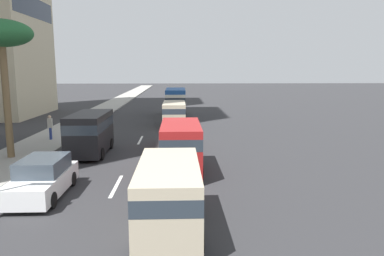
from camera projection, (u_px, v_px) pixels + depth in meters
ground_plane at (148, 126)px, 34.00m from camera, size 198.00×198.00×0.00m
sidewalk_right at (74, 126)px, 33.73m from camera, size 162.00×3.56×0.15m
lane_stripe_mid at (116, 186)px, 16.67m from camera, size 3.20×0.16×0.01m
lane_stripe_far at (140, 140)px, 27.36m from camera, size 3.20×0.16×0.01m
minibus_lead at (176, 101)px, 41.44m from camera, size 6.24×2.32×3.05m
car_second at (178, 135)px, 25.01m from camera, size 4.63×1.93×1.63m
car_third at (43, 178)px, 15.29m from camera, size 4.42×1.89×1.61m
van_fourth at (181, 145)px, 18.71m from camera, size 4.79×2.12×2.54m
van_fifth at (90, 131)px, 22.66m from camera, size 5.01×2.15×2.59m
van_sixth at (174, 112)px, 33.90m from camera, size 5.34×2.17×2.21m
van_seventh at (169, 193)px, 11.86m from camera, size 4.83×2.11×2.28m
pedestrian_near_lamp at (50, 126)px, 26.73m from camera, size 0.30×0.32×1.79m
palm_tree at (1, 37)px, 20.42m from camera, size 3.43×3.43×7.91m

